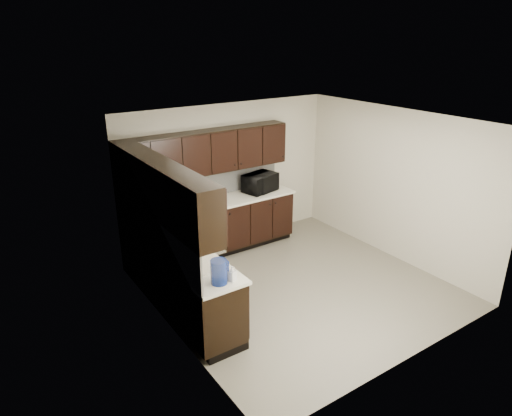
{
  "coord_description": "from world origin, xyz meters",
  "views": [
    {
      "loc": [
        -3.88,
        -4.61,
        3.6
      ],
      "look_at": [
        -0.35,
        0.6,
        1.16
      ],
      "focal_mm": 32.0,
      "sensor_mm": 36.0,
      "label": 1
    }
  ],
  "objects_px": {
    "toaster_oven": "(154,207)",
    "blue_pitcher": "(219,272)",
    "microwave": "(260,183)",
    "sink": "(195,265)",
    "storage_bin": "(179,244)"
  },
  "relations": [
    {
      "from": "sink",
      "to": "toaster_oven",
      "type": "xyz_separation_m",
      "value": [
        0.19,
        1.76,
        0.17
      ]
    },
    {
      "from": "microwave",
      "to": "storage_bin",
      "type": "relative_size",
      "value": 1.31
    },
    {
      "from": "toaster_oven",
      "to": "storage_bin",
      "type": "height_order",
      "value": "toaster_oven"
    },
    {
      "from": "toaster_oven",
      "to": "blue_pitcher",
      "type": "xyz_separation_m",
      "value": [
        -0.2,
        -2.39,
        0.03
      ]
    },
    {
      "from": "microwave",
      "to": "toaster_oven",
      "type": "relative_size",
      "value": 1.62
    },
    {
      "from": "microwave",
      "to": "storage_bin",
      "type": "xyz_separation_m",
      "value": [
        -2.2,
        -1.35,
        -0.07
      ]
    },
    {
      "from": "storage_bin",
      "to": "sink",
      "type": "bearing_deg",
      "value": -85.32
    },
    {
      "from": "blue_pitcher",
      "to": "microwave",
      "type": "bearing_deg",
      "value": 26.22
    },
    {
      "from": "sink",
      "to": "microwave",
      "type": "xyz_separation_m",
      "value": [
        2.17,
        1.72,
        0.22
      ]
    },
    {
      "from": "sink",
      "to": "microwave",
      "type": "relative_size",
      "value": 1.4
    },
    {
      "from": "toaster_oven",
      "to": "blue_pitcher",
      "type": "bearing_deg",
      "value": -99.29
    },
    {
      "from": "microwave",
      "to": "toaster_oven",
      "type": "distance_m",
      "value": 1.99
    },
    {
      "from": "sink",
      "to": "toaster_oven",
      "type": "relative_size",
      "value": 2.28
    },
    {
      "from": "microwave",
      "to": "storage_bin",
      "type": "bearing_deg",
      "value": -162.45
    },
    {
      "from": "storage_bin",
      "to": "blue_pitcher",
      "type": "bearing_deg",
      "value": -89.14
    }
  ]
}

